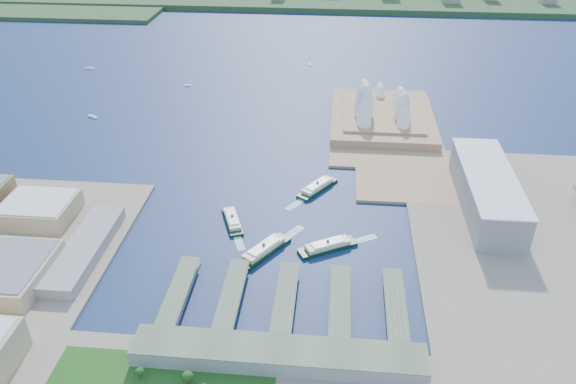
# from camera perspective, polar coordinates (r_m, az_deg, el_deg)

# --- Properties ---
(ground) EXTENTS (3000.00, 3000.00, 0.00)m
(ground) POSITION_cam_1_polar(r_m,az_deg,el_deg) (503.59, -1.02, -5.52)
(ground) COLOR #0E1C44
(ground) RESTS_ON ground
(east_land) EXTENTS (240.00, 500.00, 3.00)m
(east_land) POSITION_cam_1_polar(r_m,az_deg,el_deg) (500.18, 27.20, -9.73)
(east_land) COLOR gray
(east_land) RESTS_ON ground
(peninsula) EXTENTS (135.00, 220.00, 3.00)m
(peninsula) POSITION_cam_1_polar(r_m,az_deg,el_deg) (728.34, 9.75, 6.42)
(peninsula) COLOR #A17B58
(peninsula) RESTS_ON ground
(opera_house) EXTENTS (134.00, 180.00, 58.00)m
(opera_house) POSITION_cam_1_polar(r_m,az_deg,el_deg) (734.66, 9.69, 9.24)
(opera_house) COLOR white
(opera_house) RESTS_ON peninsula
(toaster_building) EXTENTS (45.00, 155.00, 35.00)m
(toaster_building) POSITION_cam_1_polar(r_m,az_deg,el_deg) (576.25, 19.54, 0.08)
(toaster_building) COLOR gray
(toaster_building) RESTS_ON east_land
(ferry_wharves) EXTENTS (184.00, 90.00, 9.30)m
(ferry_wharves) POSITION_cam_1_polar(r_m,az_deg,el_deg) (441.75, -0.26, -10.93)
(ferry_wharves) COLOR #525F48
(ferry_wharves) RESTS_ON ground
(terminal_building) EXTENTS (200.00, 28.00, 12.00)m
(terminal_building) POSITION_cam_1_polar(r_m,az_deg,el_deg) (396.19, -1.00, -16.26)
(terminal_building) COLOR gray
(terminal_building) RESTS_ON south_land
(ferry_a) EXTENTS (29.01, 50.34, 9.28)m
(ferry_a) POSITION_cam_1_polar(r_m,az_deg,el_deg) (534.05, -5.69, -2.69)
(ferry_a) COLOR black
(ferry_a) RESTS_ON ground
(ferry_b) EXTENTS (41.53, 52.45, 10.21)m
(ferry_b) POSITION_cam_1_polar(r_m,az_deg,el_deg) (583.56, 3.01, 0.67)
(ferry_b) COLOR black
(ferry_b) RESTS_ON ground
(ferry_c) EXTENTS (44.80, 56.29, 10.97)m
(ferry_c) POSITION_cam_1_polar(r_m,az_deg,el_deg) (492.49, -2.48, -5.71)
(ferry_c) COLOR black
(ferry_c) RESTS_ON ground
(ferry_d) EXTENTS (53.69, 38.06, 10.17)m
(ferry_d) POSITION_cam_1_polar(r_m,az_deg,el_deg) (498.42, 4.06, -5.32)
(ferry_d) COLOR black
(ferry_d) RESTS_ON ground
(boat_a) EXTENTS (15.58, 11.04, 3.02)m
(boat_a) POSITION_cam_1_polar(r_m,az_deg,el_deg) (795.37, -19.23, 7.27)
(boat_a) COLOR white
(boat_a) RESTS_ON ground
(boat_b) EXTENTS (10.78, 3.94, 2.89)m
(boat_b) POSITION_cam_1_polar(r_m,az_deg,el_deg) (873.87, -10.16, 10.63)
(boat_b) COLOR white
(boat_b) RESTS_ON ground
(boat_c) EXTENTS (7.41, 12.37, 2.68)m
(boat_c) POSITION_cam_1_polar(r_m,az_deg,el_deg) (854.66, 13.07, 9.83)
(boat_c) COLOR white
(boat_c) RESTS_ON ground
(boat_d) EXTENTS (15.67, 6.69, 2.58)m
(boat_d) POSITION_cam_1_polar(r_m,az_deg,el_deg) (989.73, -19.45, 11.79)
(boat_d) COLOR white
(boat_d) RESTS_ON ground
(boat_e) EXTENTS (5.28, 11.37, 2.68)m
(boat_e) POSITION_cam_1_polar(r_m,az_deg,el_deg) (953.81, 2.18, 12.83)
(boat_e) COLOR white
(boat_e) RESTS_ON ground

